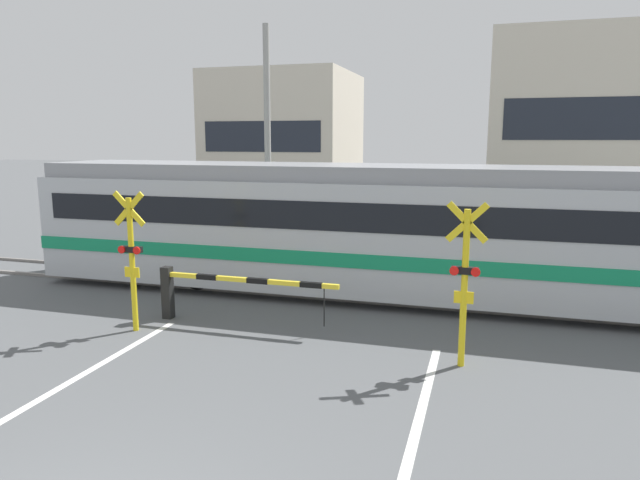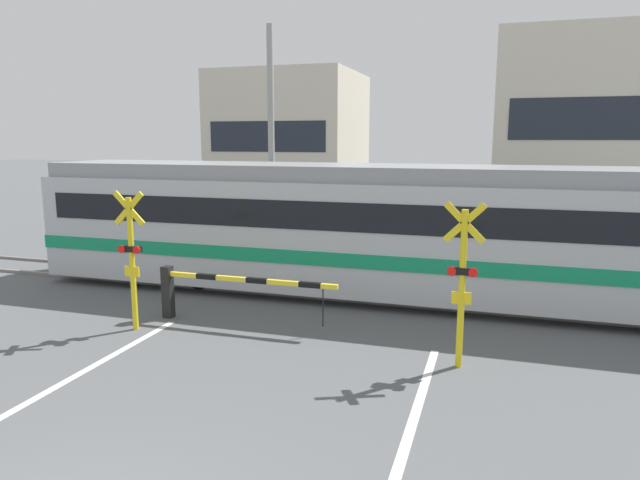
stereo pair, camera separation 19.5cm
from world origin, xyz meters
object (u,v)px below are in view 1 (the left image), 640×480
at_px(crossing_signal_left, 132,255).
at_px(crossing_signal_right, 465,278).
at_px(crossing_barrier_near, 209,287).
at_px(commuter_train, 476,231).
at_px(pedestrian, 381,216).
at_px(crossing_barrier_far, 431,247).

xyz_separation_m(crossing_signal_left, crossing_signal_right, (6.31, 0.00, 0.00)).
height_order(crossing_signal_left, crossing_signal_right, same).
bearing_deg(crossing_signal_right, crossing_barrier_near, 170.12).
distance_m(commuter_train, crossing_signal_left, 7.47).
xyz_separation_m(commuter_train, crossing_signal_right, (-0.07, -3.88, -0.16)).
bearing_deg(crossing_signal_left, crossing_barrier_near, 37.02).
distance_m(crossing_barrier_near, crossing_signal_right, 5.26).
relative_size(crossing_signal_left, pedestrian, 1.57).
bearing_deg(crossing_barrier_near, crossing_signal_right, -9.88).
height_order(crossing_barrier_near, crossing_signal_right, crossing_signal_right).
height_order(crossing_signal_right, pedestrian, crossing_signal_right).
bearing_deg(crossing_barrier_far, crossing_signal_right, -79.87).
height_order(crossing_signal_left, pedestrian, crossing_signal_left).
bearing_deg(crossing_signal_right, commuter_train, 88.90).
bearing_deg(crossing_signal_left, commuter_train, 31.27).
bearing_deg(crossing_signal_right, crossing_barrier_far, 100.13).
bearing_deg(crossing_barrier_near, crossing_barrier_far, 55.47).
bearing_deg(crossing_signal_left, crossing_barrier_far, 52.26).
distance_m(commuter_train, crossing_signal_right, 3.88).
relative_size(crossing_barrier_near, pedestrian, 2.18).
bearing_deg(crossing_barrier_far, crossing_signal_left, -127.74).
xyz_separation_m(commuter_train, crossing_barrier_far, (-1.26, 2.75, -0.93)).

